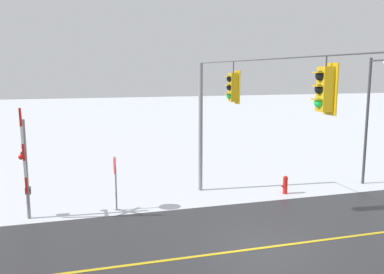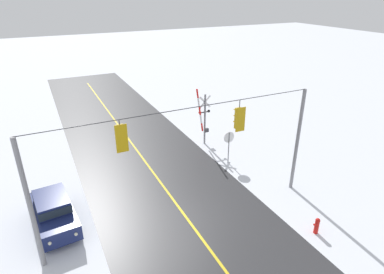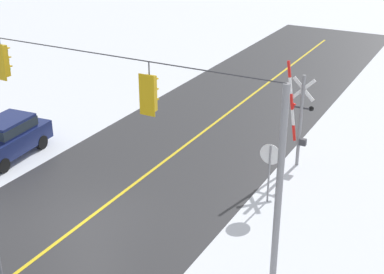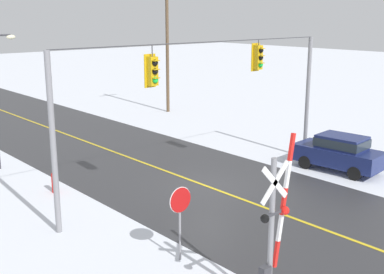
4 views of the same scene
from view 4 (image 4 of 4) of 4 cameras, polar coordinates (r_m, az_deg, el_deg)
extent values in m
plane|color=silver|center=(21.76, 1.74, -5.69)|extent=(160.00, 160.00, 0.00)
cube|color=#303033|center=(26.24, -7.26, -2.34)|extent=(9.00, 80.00, 0.01)
cube|color=gold|center=(26.24, -7.26, -2.33)|extent=(0.14, 72.00, 0.01)
cylinder|color=gray|center=(17.04, -15.63, -0.89)|extent=(0.20, 0.20, 6.20)
cylinder|color=gray|center=(26.15, 13.09, 4.31)|extent=(0.20, 0.20, 6.20)
cylinder|color=#38383D|center=(20.53, 1.87, 10.84)|extent=(14.00, 0.04, 0.04)
cylinder|color=#38383D|center=(18.71, -4.59, 9.84)|extent=(0.04, 0.04, 0.43)
cube|color=#C6990F|center=(18.78, -4.55, 7.54)|extent=(0.34, 0.28, 1.08)
cube|color=#C6990F|center=(18.91, -4.84, 7.57)|extent=(0.52, 0.03, 1.26)
sphere|color=black|center=(18.63, -4.29, 8.48)|extent=(0.24, 0.24, 0.24)
cube|color=#C6990F|center=(18.56, -4.16, 8.72)|extent=(0.26, 0.16, 0.03)
sphere|color=black|center=(18.66, -4.27, 7.50)|extent=(0.24, 0.24, 0.24)
cube|color=#C6990F|center=(18.60, -4.14, 7.74)|extent=(0.26, 0.16, 0.03)
sphere|color=green|center=(18.70, -4.25, 6.53)|extent=(0.24, 0.24, 0.24)
cube|color=#C6990F|center=(18.63, -4.13, 6.76)|extent=(0.26, 0.16, 0.03)
cylinder|color=#38383D|center=(22.76, 7.63, 10.71)|extent=(0.04, 0.04, 0.25)
cube|color=#C6990F|center=(22.81, 7.58, 9.04)|extent=(0.34, 0.28, 1.08)
cube|color=#C6990F|center=(22.91, 7.27, 9.07)|extent=(0.52, 0.03, 1.26)
sphere|color=black|center=(22.68, 7.89, 9.81)|extent=(0.24, 0.24, 0.24)
cube|color=#C6990F|center=(22.63, 8.04, 10.01)|extent=(0.26, 0.16, 0.03)
sphere|color=black|center=(22.71, 7.87, 9.01)|extent=(0.24, 0.24, 0.24)
cube|color=#C6990F|center=(22.65, 8.01, 9.20)|extent=(0.26, 0.16, 0.03)
sphere|color=green|center=(22.74, 7.84, 8.20)|extent=(0.24, 0.24, 0.24)
cube|color=#C6990F|center=(22.68, 7.98, 8.40)|extent=(0.26, 0.16, 0.03)
cylinder|color=gray|center=(15.17, -1.40, -10.02)|extent=(0.07, 0.07, 2.30)
cylinder|color=#B71414|center=(14.83, -1.31, -7.24)|extent=(0.76, 0.03, 0.76)
cylinder|color=white|center=(14.85, -1.36, -7.22)|extent=(0.80, 0.02, 0.80)
cylinder|color=gray|center=(12.60, 9.04, -11.15)|extent=(0.14, 0.14, 4.00)
cube|color=white|center=(12.05, 9.48, -5.18)|extent=(0.98, 0.04, 0.98)
cube|color=white|center=(12.05, 9.48, -5.18)|extent=(0.98, 0.04, 0.98)
cube|color=#38383D|center=(12.34, 9.29, -8.68)|extent=(0.80, 0.06, 0.08)
sphere|color=black|center=(12.03, 8.35, -9.25)|extent=(0.22, 0.22, 0.22)
sphere|color=red|center=(12.58, 10.62, -8.28)|extent=(0.22, 0.22, 0.22)
cube|color=red|center=(13.01, 9.62, -13.08)|extent=(0.20, 0.08, 0.69)
cube|color=white|center=(12.79, 10.04, -10.22)|extent=(0.20, 0.08, 0.69)
cube|color=red|center=(12.61, 10.47, -7.26)|extent=(0.20, 0.08, 0.69)
cube|color=white|center=(12.46, 10.91, -4.23)|extent=(0.20, 0.08, 0.69)
cube|color=red|center=(12.35, 11.35, -1.13)|extent=(0.20, 0.08, 0.69)
cube|color=#38383D|center=(12.88, 8.36, -15.02)|extent=(0.28, 0.20, 0.28)
cube|color=navy|center=(24.73, 16.38, -2.10)|extent=(2.12, 4.24, 0.80)
cube|color=navy|center=(24.49, 16.80, -0.58)|extent=(1.68, 2.26, 0.64)
cube|color=#232D38|center=(24.49, 16.80, -0.58)|extent=(1.73, 2.34, 0.40)
sphere|color=#EFEACC|center=(25.20, 11.62, -1.39)|extent=(0.16, 0.16, 0.16)
sphere|color=#EFEACC|center=(26.15, 12.95, -0.91)|extent=(0.16, 0.16, 0.16)
cylinder|color=black|center=(24.74, 12.85, -2.83)|extent=(0.28, 0.66, 0.64)
cylinder|color=black|center=(26.08, 14.66, -2.07)|extent=(0.28, 0.66, 0.64)
cylinder|color=black|center=(23.62, 18.16, -3.99)|extent=(0.28, 0.66, 0.64)
cylinder|color=black|center=(25.03, 19.75, -3.12)|extent=(0.28, 0.66, 0.64)
ellipsoid|color=beige|center=(25.30, -20.06, 10.72)|extent=(0.44, 0.28, 0.22)
cylinder|color=red|center=(21.76, -15.51, -5.24)|extent=(0.22, 0.22, 0.70)
sphere|color=red|center=(21.63, -15.58, -4.22)|extent=(0.24, 0.24, 0.24)
cylinder|color=red|center=(21.63, -15.35, -5.25)|extent=(0.09, 0.10, 0.09)
cylinder|color=brown|center=(37.75, -2.84, 9.64)|extent=(0.24, 0.24, 8.99)
camera|label=1|loc=(27.36, 29.44, 9.11)|focal=38.23mm
camera|label=2|loc=(34.12, -5.82, 20.32)|focal=30.50mm
camera|label=3|loc=(28.00, -37.34, 17.92)|focal=51.11mm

